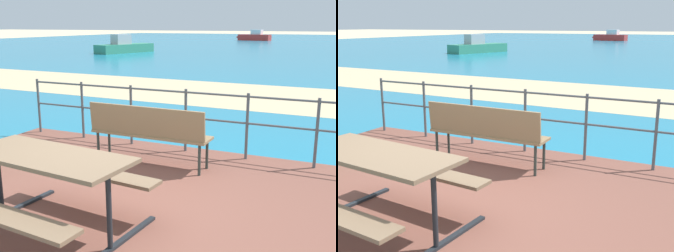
# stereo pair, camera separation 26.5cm
# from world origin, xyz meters

# --- Properties ---
(ground_plane) EXTENTS (240.00, 240.00, 0.00)m
(ground_plane) POSITION_xyz_m (0.00, 0.00, 0.00)
(ground_plane) COLOR beige
(patio_paving) EXTENTS (6.40, 5.20, 0.06)m
(patio_paving) POSITION_xyz_m (0.00, 0.00, 0.03)
(patio_paving) COLOR brown
(patio_paving) RESTS_ON ground
(beach_strip) EXTENTS (54.10, 5.85, 0.01)m
(beach_strip) POSITION_xyz_m (0.00, 8.42, 0.01)
(beach_strip) COLOR tan
(beach_strip) RESTS_ON ground
(picnic_table) EXTENTS (1.79, 1.60, 0.80)m
(picnic_table) POSITION_xyz_m (-0.17, -0.66, 0.65)
(picnic_table) COLOR #7A6047
(picnic_table) RESTS_ON patio_paving
(park_bench) EXTENTS (1.77, 0.43, 0.88)m
(park_bench) POSITION_xyz_m (-0.21, 1.49, 0.60)
(park_bench) COLOR #8C704C
(park_bench) RESTS_ON patio_paving
(railing_fence) EXTENTS (5.94, 0.04, 1.00)m
(railing_fence) POSITION_xyz_m (0.00, 2.37, 0.68)
(railing_fence) COLOR #4C5156
(railing_fence) RESTS_ON patio_paving
(boat_near) EXTENTS (4.61, 1.82, 1.34)m
(boat_near) POSITION_xyz_m (-10.09, 50.28, 0.49)
(boat_near) COLOR red
(boat_near) RESTS_ON sea_water
(boat_far) EXTENTS (2.66, 5.26, 1.32)m
(boat_far) POSITION_xyz_m (-13.22, 23.22, 0.42)
(boat_far) COLOR #338466
(boat_far) RESTS_ON sea_water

